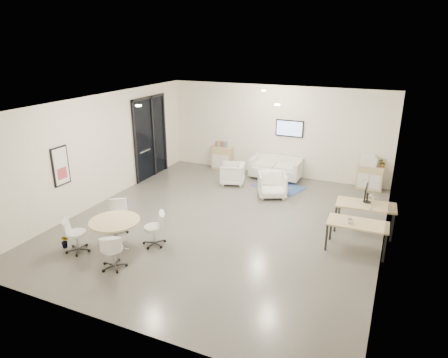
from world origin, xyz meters
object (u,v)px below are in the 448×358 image
loveseat (276,169)px  sideboard_right (370,177)px  armchair_left (232,173)px  armchair_right (272,184)px  sideboard_left (222,158)px  desk_rear (366,207)px  round_table (115,224)px  desk_front (358,226)px

loveseat → sideboard_right: bearing=4.3°
armchair_left → armchair_right: armchair_right is taller
sideboard_left → sideboard_right: 5.30m
sideboard_left → sideboard_right: size_ratio=1.05×
loveseat → desk_rear: loveseat is taller
sideboard_left → round_table: size_ratio=0.73×
armchair_right → desk_front: 3.72m
sideboard_right → loveseat: (-3.12, -0.22, -0.05)m
armchair_left → desk_rear: armchair_left is taller
sideboard_left → armchair_right: (2.59, -1.95, 0.00)m
armchair_right → desk_front: size_ratio=0.62×
sideboard_left → round_table: (0.23, -6.58, 0.20)m
armchair_left → round_table: armchair_left is taller
armchair_right → sideboard_right: bearing=11.1°
sideboard_right → desk_rear: size_ratio=0.55×
armchair_left → desk_rear: 4.88m
sideboard_left → desk_rear: 6.38m
armchair_right → round_table: 5.20m
sideboard_left → desk_front: 6.96m
sideboard_left → round_table: sideboard_left is taller
loveseat → round_table: (-1.96, -6.36, 0.27)m
sideboard_left → loveseat: sideboard_left is taller
desk_front → round_table: bearing=-158.3°
armchair_right → armchair_left: bearing=135.2°
armchair_right → desk_rear: 3.18m
desk_rear → armchair_left: bearing=153.0°
armchair_right → desk_rear: (2.89, -1.32, 0.25)m
sideboard_right → desk_front: sideboard_right is taller
armchair_left → round_table: bearing=-24.7°
sideboard_right → desk_front: (0.10, -4.38, 0.23)m
sideboard_left → round_table: bearing=-88.0°
sideboard_right → armchair_left: 4.52m
loveseat → armchair_right: bearing=-76.6°
armchair_right → desk_rear: bearing=-49.2°
armchair_right → round_table: (-2.36, -4.62, 0.20)m
loveseat → desk_front: 5.27m
desk_front → sideboard_right: bearing=90.1°
desk_rear → round_table: 6.20m
sideboard_left → armchair_left: bearing=-53.9°
sideboard_right → desk_front: 4.38m
armchair_right → desk_rear: size_ratio=0.57×
armchair_left → desk_rear: (4.48, -1.91, 0.28)m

